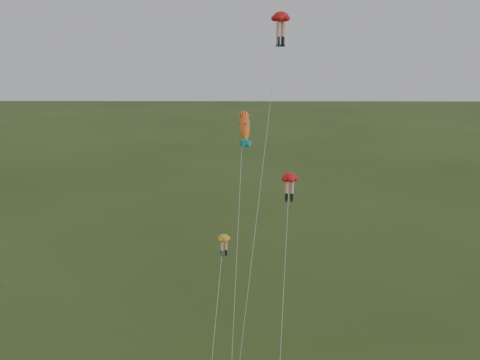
{
  "coord_description": "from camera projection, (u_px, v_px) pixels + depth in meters",
  "views": [
    {
      "loc": [
        0.4,
        -32.88,
        23.19
      ],
      "look_at": [
        0.13,
        6.0,
        12.3
      ],
      "focal_mm": 40.0,
      "sensor_mm": 36.0,
      "label": 1
    }
  ],
  "objects": [
    {
      "name": "fish_kite",
      "position": [
        244.0,
        127.0,
        41.57
      ],
      "size": [
        1.58,
        11.2,
        17.38
      ],
      "rotation": [
        0.72,
        0.0,
        0.07
      ],
      "color": "#F7A21F",
      "rests_on": "ground"
    },
    {
      "name": "legs_kite_red_high",
      "position": [
        280.0,
        25.0,
        38.68
      ],
      "size": [
        4.19,
        9.63,
        24.54
      ],
      "rotation": [
        0.0,
        0.0,
        0.67
      ],
      "color": "red",
      "rests_on": "ground"
    },
    {
      "name": "legs_kite_red_mid",
      "position": [
        289.0,
        183.0,
        41.25
      ],
      "size": [
        2.19,
        11.52,
        12.61
      ],
      "rotation": [
        0.0,
        0.0,
        -0.12
      ],
      "color": "red",
      "rests_on": "ground"
    },
    {
      "name": "legs_kite_yellow",
      "position": [
        223.0,
        245.0,
        38.98
      ],
      "size": [
        1.53,
        7.38,
        8.83
      ],
      "rotation": [
        0.0,
        0.0,
        0.19
      ],
      "color": "gold",
      "rests_on": "ground"
    }
  ]
}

